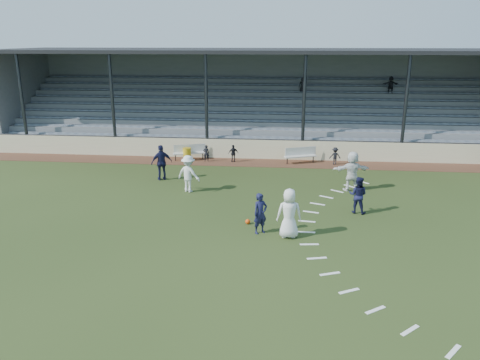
% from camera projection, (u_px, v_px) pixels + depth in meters
% --- Properties ---
extents(ground, '(90.00, 90.00, 0.00)m').
position_uv_depth(ground, '(234.00, 229.00, 18.53)').
color(ground, '#293917').
rests_on(ground, ground).
extents(cinder_track, '(34.00, 2.00, 0.02)m').
position_uv_depth(cinder_track, '(253.00, 163.00, 28.54)').
color(cinder_track, '#502E20').
rests_on(cinder_track, ground).
extents(retaining_wall, '(34.00, 0.18, 1.20)m').
position_uv_depth(retaining_wall, '(254.00, 149.00, 29.37)').
color(retaining_wall, beige).
rests_on(retaining_wall, ground).
extents(bench_left, '(2.02, 1.10, 0.95)m').
position_uv_depth(bench_left, '(189.00, 151.00, 29.09)').
color(bench_left, beige).
rests_on(bench_left, cinder_track).
extents(bench_right, '(2.01, 1.17, 0.95)m').
position_uv_depth(bench_right, '(300.00, 154.00, 28.32)').
color(bench_right, beige).
rests_on(bench_right, cinder_track).
extents(trash_bin, '(0.50, 0.50, 0.80)m').
position_uv_depth(trash_bin, '(187.00, 154.00, 28.88)').
color(trash_bin, gold).
rests_on(trash_bin, cinder_track).
extents(football, '(0.21, 0.21, 0.21)m').
position_uv_depth(football, '(248.00, 222.00, 19.06)').
color(football, '#E6490D').
rests_on(football, ground).
extents(player_white_lead, '(0.99, 0.70, 1.92)m').
position_uv_depth(player_white_lead, '(289.00, 213.00, 17.56)').
color(player_white_lead, white).
rests_on(player_white_lead, ground).
extents(player_navy_lead, '(0.70, 0.65, 1.61)m').
position_uv_depth(player_navy_lead, '(260.00, 213.00, 17.98)').
color(player_navy_lead, '#15173A').
rests_on(player_navy_lead, ground).
extents(player_navy_mid, '(0.94, 0.83, 1.62)m').
position_uv_depth(player_navy_mid, '(358.00, 195.00, 20.10)').
color(player_navy_mid, '#15173A').
rests_on(player_navy_mid, ground).
extents(player_white_wing, '(1.35, 1.06, 1.84)m').
position_uv_depth(player_white_wing, '(188.00, 174.00, 22.89)').
color(player_white_wing, white).
rests_on(player_white_wing, ground).
extents(player_navy_wing, '(1.20, 0.92, 1.90)m').
position_uv_depth(player_navy_wing, '(162.00, 163.00, 24.84)').
color(player_navy_wing, '#15173A').
rests_on(player_navy_wing, ground).
extents(player_white_back, '(1.92, 0.93, 1.99)m').
position_uv_depth(player_white_back, '(352.00, 171.00, 23.07)').
color(player_white_back, white).
rests_on(player_white_back, ground).
extents(sub_left_near, '(0.41, 0.30, 1.02)m').
position_uv_depth(sub_left_near, '(206.00, 153.00, 28.65)').
color(sub_left_near, black).
rests_on(sub_left_near, cinder_track).
extents(sub_left_far, '(0.67, 0.42, 1.06)m').
position_uv_depth(sub_left_far, '(233.00, 153.00, 28.55)').
color(sub_left_far, black).
rests_on(sub_left_far, cinder_track).
extents(sub_right, '(0.71, 0.46, 1.04)m').
position_uv_depth(sub_right, '(335.00, 156.00, 27.96)').
color(sub_right, black).
rests_on(sub_right, cinder_track).
extents(grandstand, '(34.60, 9.00, 6.61)m').
position_uv_depth(grandstand, '(259.00, 113.00, 33.39)').
color(grandstand, slate).
rests_on(grandstand, ground).
extents(penalty_arc, '(3.89, 14.63, 0.01)m').
position_uv_depth(penalty_arc, '(339.00, 233.00, 18.14)').
color(penalty_arc, white).
rests_on(penalty_arc, ground).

